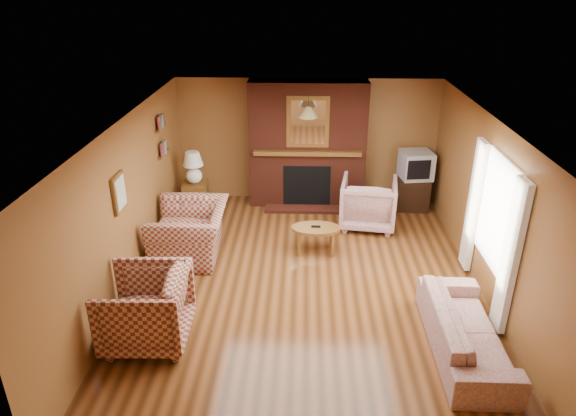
{
  "coord_description": "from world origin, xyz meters",
  "views": [
    {
      "loc": [
        -0.05,
        -6.4,
        4.14
      ],
      "look_at": [
        -0.29,
        0.6,
        0.95
      ],
      "focal_mm": 32.0,
      "sensor_mm": 36.0,
      "label": 1
    }
  ],
  "objects_px": {
    "fireplace": "(307,146)",
    "tv_stand": "(413,193)",
    "coffee_table": "(316,231)",
    "plaid_armchair": "(146,308)",
    "floral_sofa": "(466,330)",
    "side_table": "(196,198)",
    "crt_tv": "(416,165)",
    "plaid_loveseat": "(190,232)",
    "table_lamp": "(193,166)",
    "floral_armchair": "(368,203)"
  },
  "relations": [
    {
      "from": "table_lamp",
      "to": "crt_tv",
      "type": "distance_m",
      "value": 4.16
    },
    {
      "from": "plaid_armchair",
      "to": "coffee_table",
      "type": "distance_m",
      "value": 3.1
    },
    {
      "from": "plaid_loveseat",
      "to": "crt_tv",
      "type": "distance_m",
      "value": 4.41
    },
    {
      "from": "plaid_loveseat",
      "to": "crt_tv",
      "type": "bearing_deg",
      "value": 115.81
    },
    {
      "from": "plaid_loveseat",
      "to": "side_table",
      "type": "height_order",
      "value": "plaid_loveseat"
    },
    {
      "from": "coffee_table",
      "to": "crt_tv",
      "type": "bearing_deg",
      "value": 43.77
    },
    {
      "from": "side_table",
      "to": "plaid_armchair",
      "type": "bearing_deg",
      "value": -87.72
    },
    {
      "from": "coffee_table",
      "to": "floral_armchair",
      "type": "bearing_deg",
      "value": 46.95
    },
    {
      "from": "floral_sofa",
      "to": "plaid_armchair",
      "type": "bearing_deg",
      "value": 89.55
    },
    {
      "from": "side_table",
      "to": "fireplace",
      "type": "bearing_deg",
      "value": 14.29
    },
    {
      "from": "table_lamp",
      "to": "side_table",
      "type": "bearing_deg",
      "value": -90.0
    },
    {
      "from": "plaid_armchair",
      "to": "coffee_table",
      "type": "height_order",
      "value": "plaid_armchair"
    },
    {
      "from": "floral_armchair",
      "to": "coffee_table",
      "type": "height_order",
      "value": "floral_armchair"
    },
    {
      "from": "table_lamp",
      "to": "plaid_armchair",
      "type": "bearing_deg",
      "value": -87.72
    },
    {
      "from": "coffee_table",
      "to": "plaid_armchair",
      "type": "bearing_deg",
      "value": -132.5
    },
    {
      "from": "floral_armchair",
      "to": "table_lamp",
      "type": "xyz_separation_m",
      "value": [
        -3.2,
        0.46,
        0.49
      ]
    },
    {
      "from": "table_lamp",
      "to": "tv_stand",
      "type": "relative_size",
      "value": 0.97
    },
    {
      "from": "side_table",
      "to": "table_lamp",
      "type": "bearing_deg",
      "value": 90.0
    },
    {
      "from": "plaid_armchair",
      "to": "table_lamp",
      "type": "xyz_separation_m",
      "value": [
        -0.15,
        3.77,
        0.47
      ]
    },
    {
      "from": "fireplace",
      "to": "side_table",
      "type": "xyz_separation_m",
      "value": [
        -2.1,
        -0.53,
        -0.88
      ]
    },
    {
      "from": "crt_tv",
      "to": "floral_sofa",
      "type": "bearing_deg",
      "value": -92.06
    },
    {
      "from": "plaid_loveseat",
      "to": "plaid_armchair",
      "type": "bearing_deg",
      "value": -4.15
    },
    {
      "from": "coffee_table",
      "to": "side_table",
      "type": "relative_size",
      "value": 1.32
    },
    {
      "from": "floral_armchair",
      "to": "tv_stand",
      "type": "height_order",
      "value": "floral_armchair"
    },
    {
      "from": "table_lamp",
      "to": "crt_tv",
      "type": "bearing_deg",
      "value": 4.74
    },
    {
      "from": "floral_sofa",
      "to": "tv_stand",
      "type": "bearing_deg",
      "value": -1.66
    },
    {
      "from": "fireplace",
      "to": "tv_stand",
      "type": "relative_size",
      "value": 3.83
    },
    {
      "from": "plaid_armchair",
      "to": "crt_tv",
      "type": "height_order",
      "value": "crt_tv"
    },
    {
      "from": "tv_stand",
      "to": "crt_tv",
      "type": "relative_size",
      "value": 1.0
    },
    {
      "from": "side_table",
      "to": "coffee_table",
      "type": "bearing_deg",
      "value": -33.36
    },
    {
      "from": "fireplace",
      "to": "plaid_armchair",
      "type": "distance_m",
      "value": 4.78
    },
    {
      "from": "floral_sofa",
      "to": "table_lamp",
      "type": "xyz_separation_m",
      "value": [
        -4.0,
        3.82,
        0.65
      ]
    },
    {
      "from": "plaid_armchair",
      "to": "floral_sofa",
      "type": "relative_size",
      "value": 0.52
    },
    {
      "from": "plaid_loveseat",
      "to": "plaid_armchair",
      "type": "relative_size",
      "value": 1.26
    },
    {
      "from": "plaid_loveseat",
      "to": "floral_sofa",
      "type": "distance_m",
      "value": 4.33
    },
    {
      "from": "tv_stand",
      "to": "crt_tv",
      "type": "xyz_separation_m",
      "value": [
        0.0,
        -0.01,
        0.57
      ]
    },
    {
      "from": "floral_armchair",
      "to": "crt_tv",
      "type": "height_order",
      "value": "crt_tv"
    },
    {
      "from": "plaid_armchair",
      "to": "floral_sofa",
      "type": "distance_m",
      "value": 3.85
    },
    {
      "from": "plaid_loveseat",
      "to": "floral_sofa",
      "type": "bearing_deg",
      "value": 58.62
    },
    {
      "from": "fireplace",
      "to": "table_lamp",
      "type": "bearing_deg",
      "value": -165.71
    },
    {
      "from": "tv_stand",
      "to": "table_lamp",
      "type": "bearing_deg",
      "value": -171.42
    },
    {
      "from": "fireplace",
      "to": "tv_stand",
      "type": "xyz_separation_m",
      "value": [
        2.05,
        -0.18,
        -0.87
      ]
    },
    {
      "from": "coffee_table",
      "to": "crt_tv",
      "type": "distance_m",
      "value": 2.68
    },
    {
      "from": "crt_tv",
      "to": "plaid_loveseat",
      "type": "bearing_deg",
      "value": -152.76
    },
    {
      "from": "plaid_loveseat",
      "to": "side_table",
      "type": "distance_m",
      "value": 1.69
    },
    {
      "from": "coffee_table",
      "to": "table_lamp",
      "type": "bearing_deg",
      "value": 146.64
    },
    {
      "from": "fireplace",
      "to": "table_lamp",
      "type": "height_order",
      "value": "fireplace"
    },
    {
      "from": "plaid_loveseat",
      "to": "crt_tv",
      "type": "height_order",
      "value": "crt_tv"
    },
    {
      "from": "fireplace",
      "to": "coffee_table",
      "type": "relative_size",
      "value": 3.05
    },
    {
      "from": "floral_armchair",
      "to": "coffee_table",
      "type": "relative_size",
      "value": 1.24
    }
  ]
}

